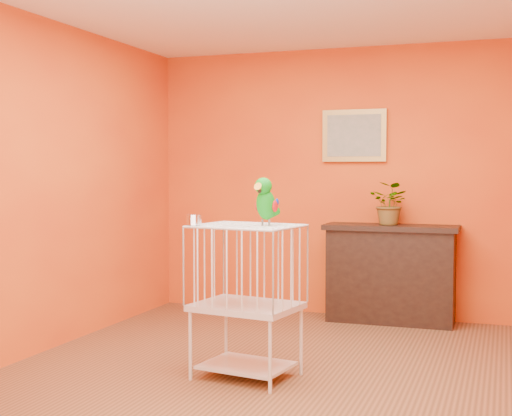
% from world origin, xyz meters
% --- Properties ---
extents(ground, '(4.50, 4.50, 0.00)m').
position_xyz_m(ground, '(0.00, 0.00, 0.00)').
color(ground, brown).
rests_on(ground, ground).
extents(room_shell, '(4.50, 4.50, 4.50)m').
position_xyz_m(room_shell, '(0.00, 0.00, 1.58)').
color(room_shell, '#DF5815').
rests_on(room_shell, ground).
extents(console_cabinet, '(1.23, 0.44, 0.91)m').
position_xyz_m(console_cabinet, '(0.39, 2.03, 0.46)').
color(console_cabinet, black).
rests_on(console_cabinet, ground).
extents(potted_plant, '(0.48, 0.50, 0.31)m').
position_xyz_m(potted_plant, '(0.39, 2.05, 1.07)').
color(potted_plant, '#26722D').
rests_on(potted_plant, console_cabinet).
extents(framed_picture, '(0.62, 0.04, 0.50)m').
position_xyz_m(framed_picture, '(0.00, 2.22, 1.75)').
color(framed_picture, '#A5803A').
rests_on(framed_picture, room_shell).
extents(birdcage, '(0.75, 0.62, 1.04)m').
position_xyz_m(birdcage, '(-0.26, -0.07, 0.54)').
color(birdcage, silver).
rests_on(birdcage, ground).
extents(feed_cup, '(0.10, 0.10, 0.07)m').
position_xyz_m(feed_cup, '(-0.59, -0.22, 1.08)').
color(feed_cup, silver).
rests_on(feed_cup, birdcage).
extents(parrot, '(0.17, 0.29, 0.33)m').
position_xyz_m(parrot, '(-0.13, -0.05, 1.21)').
color(parrot, '#59544C').
rests_on(parrot, birdcage).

